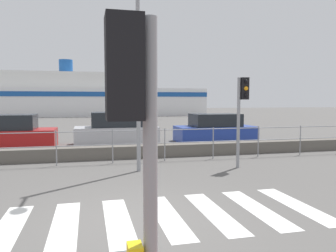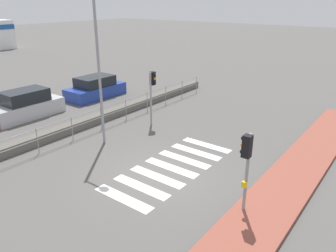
{
  "view_description": "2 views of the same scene",
  "coord_description": "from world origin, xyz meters",
  "px_view_note": "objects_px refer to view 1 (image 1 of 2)",
  "views": [
    {
      "loc": [
        -0.77,
        -5.69,
        2.12
      ],
      "look_at": [
        1.1,
        2.0,
        1.5
      ],
      "focal_mm": 35.0,
      "sensor_mm": 36.0,
      "label": 1
    },
    {
      "loc": [
        -8.65,
        -6.86,
        6.23
      ],
      "look_at": [
        1.7,
        1.0,
        1.2
      ],
      "focal_mm": 35.0,
      "sensor_mm": 36.0,
      "label": 2
    }
  ],
  "objects_px": {
    "streetlamp": "(139,30)",
    "parked_car_silver": "(117,131)",
    "traffic_light_near": "(134,129)",
    "ferry_boat": "(88,98)",
    "parked_car_red": "(5,134)",
    "parked_car_blue": "(215,130)",
    "traffic_light_far": "(242,102)"
  },
  "relations": [
    {
      "from": "streetlamp",
      "to": "parked_car_silver",
      "type": "xyz_separation_m",
      "value": [
        -0.14,
        6.41,
        -3.46
      ]
    },
    {
      "from": "traffic_light_near",
      "to": "streetlamp",
      "type": "relative_size",
      "value": 0.4
    },
    {
      "from": "ferry_boat",
      "to": "parked_car_red",
      "type": "distance_m",
      "value": 31.16
    },
    {
      "from": "traffic_light_near",
      "to": "parked_car_silver",
      "type": "xyz_separation_m",
      "value": [
        1.01,
        13.66,
        -1.27
      ]
    },
    {
      "from": "traffic_light_near",
      "to": "ferry_boat",
      "type": "xyz_separation_m",
      "value": [
        -0.25,
        44.54,
        0.52
      ]
    },
    {
      "from": "parked_car_red",
      "to": "parked_car_blue",
      "type": "bearing_deg",
      "value": 0.0
    },
    {
      "from": "streetlamp",
      "to": "parked_car_red",
      "type": "bearing_deg",
      "value": 128.45
    },
    {
      "from": "parked_car_blue",
      "to": "ferry_boat",
      "type": "bearing_deg",
      "value": 101.57
    },
    {
      "from": "traffic_light_near",
      "to": "ferry_boat",
      "type": "height_order",
      "value": "ferry_boat"
    },
    {
      "from": "parked_car_silver",
      "to": "traffic_light_far",
      "type": "bearing_deg",
      "value": -62.57
    },
    {
      "from": "parked_car_red",
      "to": "parked_car_blue",
      "type": "distance_m",
      "value": 10.02
    },
    {
      "from": "parked_car_red",
      "to": "parked_car_blue",
      "type": "height_order",
      "value": "parked_car_red"
    },
    {
      "from": "streetlamp",
      "to": "parked_car_red",
      "type": "height_order",
      "value": "streetlamp"
    },
    {
      "from": "traffic_light_near",
      "to": "parked_car_blue",
      "type": "distance_m",
      "value": 15.01
    },
    {
      "from": "traffic_light_near",
      "to": "parked_car_silver",
      "type": "relative_size",
      "value": 0.68
    },
    {
      "from": "ferry_boat",
      "to": "traffic_light_far",
      "type": "bearing_deg",
      "value": -82.96
    },
    {
      "from": "traffic_light_near",
      "to": "parked_car_blue",
      "type": "height_order",
      "value": "traffic_light_near"
    },
    {
      "from": "traffic_light_near",
      "to": "traffic_light_far",
      "type": "relative_size",
      "value": 0.95
    },
    {
      "from": "parked_car_red",
      "to": "parked_car_silver",
      "type": "relative_size",
      "value": 1.11
    },
    {
      "from": "ferry_boat",
      "to": "parked_car_blue",
      "type": "relative_size",
      "value": 7.48
    },
    {
      "from": "ferry_boat",
      "to": "parked_car_silver",
      "type": "relative_size",
      "value": 7.7
    },
    {
      "from": "parked_car_red",
      "to": "parked_car_silver",
      "type": "bearing_deg",
      "value": 0.0
    },
    {
      "from": "streetlamp",
      "to": "parked_car_blue",
      "type": "relative_size",
      "value": 1.66
    },
    {
      "from": "parked_car_red",
      "to": "streetlamp",
      "type": "bearing_deg",
      "value": -51.55
    },
    {
      "from": "traffic_light_far",
      "to": "streetlamp",
      "type": "xyz_separation_m",
      "value": [
        -3.21,
        0.05,
        2.04
      ]
    },
    {
      "from": "parked_car_silver",
      "to": "parked_car_blue",
      "type": "relative_size",
      "value": 0.97
    },
    {
      "from": "traffic_light_far",
      "to": "ferry_boat",
      "type": "bearing_deg",
      "value": 97.04
    },
    {
      "from": "traffic_light_far",
      "to": "ferry_boat",
      "type": "relative_size",
      "value": 0.09
    },
    {
      "from": "parked_car_blue",
      "to": "traffic_light_near",
      "type": "bearing_deg",
      "value": -113.96
    },
    {
      "from": "streetlamp",
      "to": "ferry_boat",
      "type": "relative_size",
      "value": 0.22
    },
    {
      "from": "traffic_light_far",
      "to": "streetlamp",
      "type": "bearing_deg",
      "value": 179.16
    },
    {
      "from": "traffic_light_near",
      "to": "ferry_boat",
      "type": "distance_m",
      "value": 44.55
    }
  ]
}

